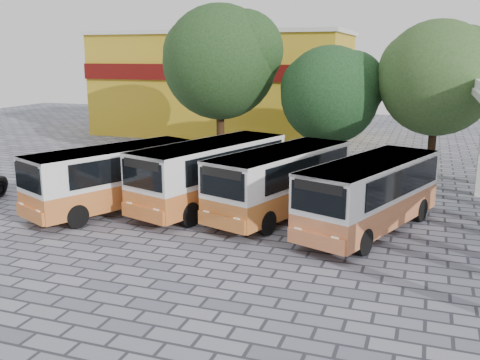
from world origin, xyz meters
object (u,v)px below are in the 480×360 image
at_px(bus_far_left, 115,174).
at_px(bus_centre_right, 281,178).
at_px(bus_centre_left, 211,171).
at_px(bus_far_right, 371,191).

relative_size(bus_far_left, bus_centre_right, 1.00).
relative_size(bus_centre_left, bus_centre_right, 1.04).
bearing_deg(bus_centre_right, bus_far_right, 5.10).
height_order(bus_centre_left, bus_centre_right, bus_centre_left).
distance_m(bus_centre_right, bus_far_right, 3.79).
height_order(bus_centre_left, bus_far_right, bus_centre_left).
bearing_deg(bus_far_left, bus_far_right, 28.69).
distance_m(bus_far_left, bus_far_right, 10.51).
bearing_deg(bus_far_right, bus_centre_left, -167.87).
relative_size(bus_far_left, bus_centre_left, 0.96).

